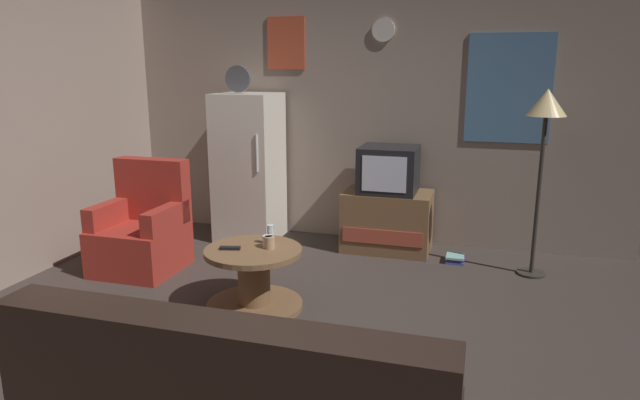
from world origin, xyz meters
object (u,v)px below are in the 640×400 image
(remote_control, at_px, (230,248))
(armchair, at_px, (143,232))
(mug_ceramic_tan, at_px, (270,243))
(standing_lamp, at_px, (546,117))
(wine_glass, at_px, (271,235))
(book_stack, at_px, (455,259))
(coffee_table, at_px, (254,278))
(tv_stand, at_px, (387,221))
(mug_ceramic_white, at_px, (268,241))
(fridge, at_px, (249,167))
(crt_tv, at_px, (389,169))

(remote_control, distance_m, armchair, 1.27)
(mug_ceramic_tan, bearing_deg, standing_lamp, 33.73)
(wine_glass, distance_m, book_stack, 1.91)
(coffee_table, bearing_deg, mug_ceramic_tan, 19.42)
(coffee_table, xyz_separation_m, remote_control, (-0.15, -0.07, 0.24))
(tv_stand, bearing_deg, mug_ceramic_white, -111.45)
(wine_glass, bearing_deg, mug_ceramic_white, -85.55)
(mug_ceramic_white, bearing_deg, remote_control, -152.30)
(mug_ceramic_white, relative_size, armchair, 0.09)
(standing_lamp, distance_m, remote_control, 2.74)
(tv_stand, relative_size, coffee_table, 1.17)
(fridge, relative_size, tv_stand, 2.11)
(armchair, bearing_deg, mug_ceramic_tan, -18.39)
(standing_lamp, relative_size, coffee_table, 2.21)
(book_stack, bearing_deg, armchair, -160.53)
(mug_ceramic_white, bearing_deg, book_stack, 46.92)
(fridge, height_order, crt_tv, fridge)
(wine_glass, relative_size, mug_ceramic_tan, 1.67)
(tv_stand, relative_size, book_stack, 4.76)
(remote_control, bearing_deg, standing_lamp, 17.58)
(fridge, relative_size, wine_glass, 11.80)
(tv_stand, xyz_separation_m, mug_ceramic_tan, (-0.59, -1.60, 0.22))
(tv_stand, height_order, crt_tv, crt_tv)
(standing_lamp, bearing_deg, mug_ceramic_white, -147.04)
(tv_stand, relative_size, mug_ceramic_white, 9.33)
(remote_control, bearing_deg, mug_ceramic_tan, 6.83)
(standing_lamp, distance_m, book_stack, 1.48)
(mug_ceramic_white, height_order, book_stack, mug_ceramic_white)
(mug_ceramic_tan, distance_m, remote_control, 0.29)
(mug_ceramic_tan, bearing_deg, coffee_table, -160.58)
(standing_lamp, height_order, mug_ceramic_white, standing_lamp)
(tv_stand, distance_m, mug_ceramic_tan, 1.72)
(coffee_table, xyz_separation_m, book_stack, (1.38, 1.44, -0.20))
(crt_tv, height_order, mug_ceramic_white, crt_tv)
(standing_lamp, height_order, coffee_table, standing_lamp)
(coffee_table, height_order, wine_glass, wine_glass)
(remote_control, bearing_deg, crt_tv, 48.26)
(tv_stand, distance_m, armchair, 2.29)
(mug_ceramic_white, height_order, remote_control, mug_ceramic_white)
(mug_ceramic_white, bearing_deg, tv_stand, 68.55)
(crt_tv, height_order, coffee_table, crt_tv)
(tv_stand, height_order, wine_glass, wine_glass)
(fridge, bearing_deg, crt_tv, 0.89)
(tv_stand, bearing_deg, armchair, -150.32)
(coffee_table, bearing_deg, standing_lamp, 33.02)
(tv_stand, height_order, coffee_table, tv_stand)
(standing_lamp, height_order, remote_control, standing_lamp)
(crt_tv, bearing_deg, armchair, -150.35)
(book_stack, bearing_deg, mug_ceramic_tan, -132.10)
(fridge, distance_m, tv_stand, 1.51)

